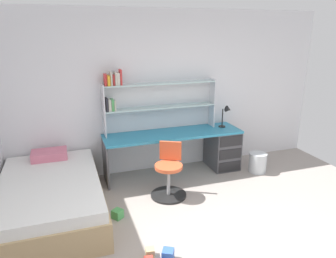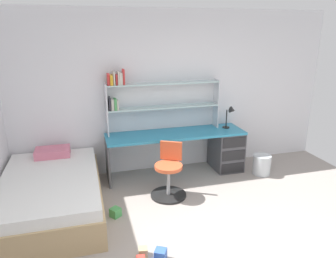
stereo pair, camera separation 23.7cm
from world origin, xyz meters
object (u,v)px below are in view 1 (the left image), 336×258
Objects in this scene: bookshelf_hutch at (146,96)px; toy_block_green_1 at (118,214)px; toy_block_natural_4 at (150,252)px; swivel_chair at (169,176)px; toy_block_blue_0 at (168,255)px; desk at (207,146)px; bed_platform at (51,198)px; desk_lamp at (227,113)px; waste_bin at (258,163)px.

bookshelf_hutch is 1.90m from toy_block_green_1.
bookshelf_hutch is 2.47m from toy_block_natural_4.
swivel_chair reaches higher than toy_block_blue_0.
toy_block_green_1 is (-0.37, 0.94, -0.00)m from toy_block_blue_0.
desk is 19.27× the size of toy_block_blue_0.
bed_platform is at bearing 132.01° from toy_block_blue_0.
bookshelf_hutch reaches higher than toy_block_blue_0.
desk_lamp is at bearing 26.61° from toy_block_green_1.
swivel_chair is (-0.92, -0.68, -0.11)m from desk.
bed_platform is (-2.54, -0.69, -0.17)m from desk.
desk reaches higher than toy_block_natural_4.
desk is 24.41× the size of toy_block_natural_4.
desk_lamp is at bearing 44.81° from toy_block_natural_4.
swivel_chair is 8.39× the size of toy_block_natural_4.
waste_bin is 2.74m from toy_block_natural_4.
bookshelf_hutch is 0.92× the size of bed_platform.
waste_bin is at bearing 5.09° from bed_platform.
waste_bin is 2.67m from toy_block_blue_0.
desk is 2.44m from toy_block_blue_0.
desk_lamp is at bearing 49.03° from toy_block_blue_0.
desk_lamp reaches higher than toy_block_green_1.
bookshelf_hutch is 4.86× the size of desk_lamp.
desk_lamp reaches higher than bed_platform.
swivel_chair is 0.93m from toy_block_green_1.
bookshelf_hutch is at bearing 80.55° from toy_block_blue_0.
toy_block_green_1 is (-2.51, -0.64, -0.11)m from waste_bin.
bed_platform is 17.11× the size of toy_block_blue_0.
waste_bin is (3.30, 0.29, -0.09)m from bed_platform.
swivel_chair reaches higher than desk.
toy_block_blue_0 is (-1.73, -1.99, -0.91)m from desk_lamp.
toy_block_green_1 is at bearing -149.20° from desk.
swivel_chair is at bearing -151.68° from desk_lamp.
toy_block_blue_0 is at bearing -68.69° from toy_block_green_1.
bookshelf_hutch is 1.42m from desk_lamp.
swivel_chair is 2.35× the size of waste_bin.
toy_block_blue_0 is (1.16, -1.29, -0.19)m from bed_platform.
bed_platform reaches higher than toy_block_blue_0.
swivel_chair reaches higher than toy_block_natural_4.
toy_block_natural_4 is at bearing -147.47° from waste_bin.
desk_lamp is 4.12× the size of toy_block_natural_4.
toy_block_green_1 is at bearing 111.31° from toy_block_blue_0.
bed_platform is (-2.89, -0.70, -0.72)m from desk_lamp.
toy_block_green_1 is at bearing -156.16° from swivel_chair.
desk is 1.22× the size of bookshelf_hutch.
bookshelf_hutch is at bearing 169.73° from desk.
desk is 1.37m from bookshelf_hutch.
waste_bin is at bearing 32.53° from toy_block_natural_4.
toy_block_natural_4 is at bearing -76.35° from toy_block_green_1.
toy_block_natural_4 is at bearing -117.37° from swivel_chair.
waste_bin is 2.83× the size of toy_block_green_1.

